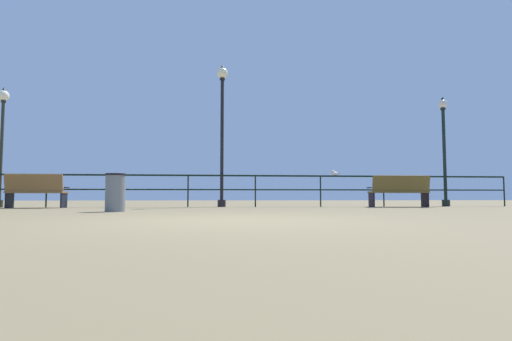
% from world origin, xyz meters
% --- Properties ---
extents(ground_plane, '(60.00, 60.00, 0.00)m').
position_xyz_m(ground_plane, '(0.00, 0.00, 0.00)').
color(ground_plane, olive).
extents(pier_railing, '(19.00, 0.05, 1.01)m').
position_xyz_m(pier_railing, '(-0.00, 7.15, 0.75)').
color(pier_railing, black).
rests_on(pier_railing, ground_plane).
extents(bench_far_left, '(1.56, 0.69, 0.96)m').
position_xyz_m(bench_far_left, '(-5.29, 6.50, 0.52)').
color(bench_far_left, brown).
rests_on(bench_far_left, ground_plane).
extents(bench_near_left, '(1.81, 0.76, 0.98)m').
position_xyz_m(bench_near_left, '(5.49, 6.49, 0.54)').
color(bench_near_left, brown).
rests_on(bench_near_left, ground_plane).
extents(lamppost_left, '(0.32, 0.32, 3.68)m').
position_xyz_m(lamppost_left, '(-6.70, 7.33, 2.32)').
color(lamppost_left, '#262920').
rests_on(lamppost_left, ground_plane).
extents(lamppost_center, '(0.35, 0.35, 4.61)m').
position_xyz_m(lamppost_center, '(-0.01, 7.33, 2.84)').
color(lamppost_center, black).
rests_on(lamppost_center, ground_plane).
extents(lamppost_right, '(0.29, 0.29, 3.73)m').
position_xyz_m(lamppost_right, '(7.51, 7.33, 2.08)').
color(lamppost_right, black).
rests_on(lamppost_right, ground_plane).
extents(seagull_on_rail, '(0.34, 0.22, 0.17)m').
position_xyz_m(seagull_on_rail, '(3.63, 7.14, 1.08)').
color(seagull_on_rail, silver).
rests_on(seagull_on_rail, pier_railing).
extents(trash_bin, '(0.43, 0.43, 0.82)m').
position_xyz_m(trash_bin, '(-2.32, 3.43, 0.41)').
color(trash_bin, slate).
rests_on(trash_bin, ground_plane).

